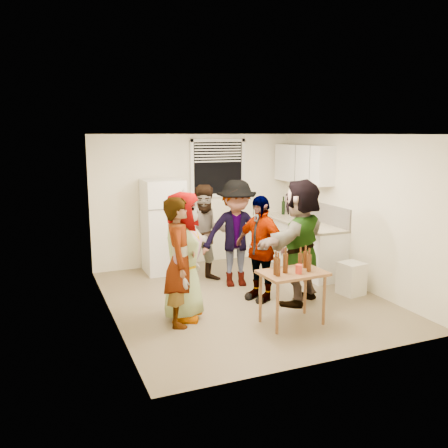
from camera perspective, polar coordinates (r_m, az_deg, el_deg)
name	(u,v)px	position (r m, az deg, el deg)	size (l,w,h in m)	color
room	(243,298)	(7.44, 2.35, -8.90)	(4.00, 4.50, 2.50)	white
window	(218,168)	(9.24, -0.73, 6.74)	(1.12, 0.10, 1.06)	white
refrigerator	(163,226)	(8.69, -7.30, -0.27)	(0.70, 0.70, 1.70)	white
counter_lower	(300,245)	(9.06, 9.15, -2.57)	(0.60, 2.20, 0.86)	white
countertop	(301,222)	(8.97, 9.24, 0.23)	(0.64, 2.22, 0.04)	beige
backsplash	(314,211)	(9.09, 10.81, 1.59)	(0.03, 2.20, 0.36)	#AEA8A1
upper_cabinets	(303,164)	(9.08, 9.49, 7.16)	(0.34, 1.60, 0.70)	white
kettle	(298,221)	(8.95, 8.94, 0.34)	(0.24, 0.20, 0.20)	silver
paper_towel	(298,221)	(9.01, 8.91, 0.42)	(0.11, 0.11, 0.24)	white
wine_bottle	(283,214)	(9.65, 7.12, 1.15)	(0.07, 0.07, 0.27)	black
beer_bottle_counter	(309,226)	(8.56, 10.17, -0.18)	(0.05, 0.05, 0.20)	#47230C
blue_cup	(310,229)	(8.25, 10.33, -0.60)	(0.09, 0.09, 0.12)	blue
picture_frame	(304,214)	(9.29, 9.56, 1.21)	(0.02, 0.19, 0.16)	#F8E756
trash_bin	(351,279)	(7.80, 15.07, -6.39)	(0.35, 0.35, 0.51)	silver
serving_table	(291,323)	(6.59, 8.10, -11.70)	(0.85, 0.57, 0.72)	brown
beer_bottle_table	(285,273)	(6.28, 7.37, -5.84)	(0.07, 0.07, 0.26)	#47230C
red_cup	(299,273)	(6.27, 8.97, -5.90)	(0.09, 0.09, 0.12)	red
guest_grey	(184,317)	(6.73, -4.81, -11.12)	(0.86, 1.76, 0.56)	gray
guest_stripe	(181,323)	(6.54, -5.21, -11.80)	(0.63, 1.71, 0.41)	#141933
guest_back_left	(207,281)	(8.27, -2.04, -6.83)	(0.81, 1.67, 0.63)	#4F3325
guest_back_right	(236,285)	(8.05, 1.46, -7.34)	(1.14, 1.77, 0.66)	#3B3B3F
guest_black	(259,299)	(7.42, 4.25, -8.99)	(0.95, 1.61, 0.39)	black
guest_orange	(299,302)	(7.38, 8.97, -9.20)	(1.73, 1.87, 0.55)	#B96439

